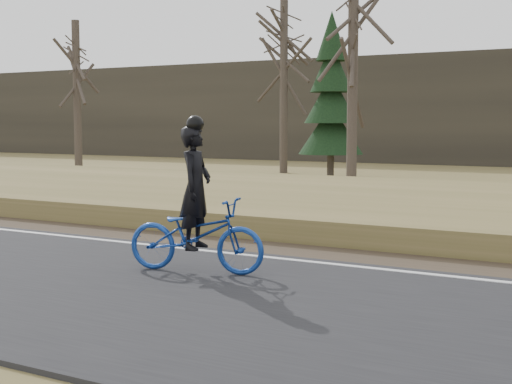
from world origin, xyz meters
The scene contains 13 objects.
ground centered at (0.00, 0.00, 0.00)m, with size 120.00×120.00×0.00m, color olive.
road centered at (0.00, -2.50, 0.03)m, with size 120.00×6.00×0.06m, color black.
edge_line centered at (0.00, 0.20, 0.07)m, with size 120.00×0.12×0.01m, color silver.
shoulder centered at (0.00, 1.20, 0.02)m, with size 120.00×1.60×0.04m, color #473A2B.
embankment centered at (0.00, 4.20, 0.22)m, with size 120.00×5.00×0.44m, color olive.
ballast centered at (0.00, 8.00, 0.23)m, with size 120.00×3.00×0.45m, color slate.
railroad centered at (0.00, 8.00, 0.53)m, with size 120.00×2.40×0.29m.
treeline_backdrop centered at (0.00, 30.00, 3.00)m, with size 120.00×4.00×6.00m, color #383328.
cyclist centered at (2.50, -1.32, 0.79)m, with size 2.22×1.16×2.32m.
bare_tree_far_left centered at (-14.94, 14.76, 3.46)m, with size 0.36×0.36×6.92m, color #4D4238.
bare_tree_left centered at (-6.33, 18.78, 3.85)m, with size 0.36×0.36×7.69m, color #4D4238.
bare_tree_near_left centered at (-0.88, 13.35, 3.76)m, with size 0.36×0.36×7.51m, color #4D4238.
conifer centered at (-3.06, 16.55, 3.17)m, with size 2.60×2.60×6.69m.
Camera 1 is at (8.37, -9.97, 2.27)m, focal length 50.00 mm.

